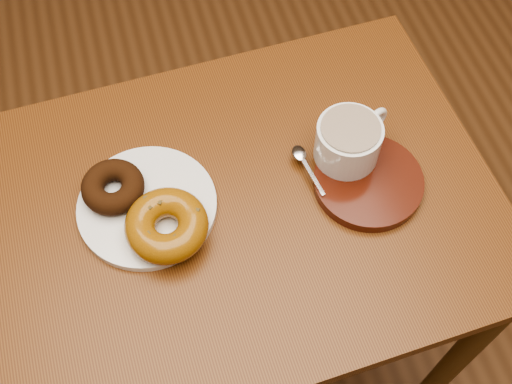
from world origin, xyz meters
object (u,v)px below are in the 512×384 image
object	(u,v)px
cafe_table	(244,236)
coffee_cup	(349,141)
donut_plate	(147,206)
saucer	(368,182)

from	to	relation	value
cafe_table	coffee_cup	size ratio (longest dim) A/B	6.29
donut_plate	saucer	xyz separation A→B (m)	(0.32, -0.05, 0.00)
saucer	coffee_cup	distance (m)	0.07
cafe_table	coffee_cup	world-z (taller)	coffee_cup
cafe_table	donut_plate	distance (m)	0.18
donut_plate	saucer	bearing A→B (deg)	-8.61
coffee_cup	donut_plate	bearing A→B (deg)	155.34
cafe_table	saucer	xyz separation A→B (m)	(0.19, -0.02, 0.12)
saucer	cafe_table	bearing A→B (deg)	173.50
saucer	coffee_cup	xyz separation A→B (m)	(-0.02, 0.05, 0.04)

